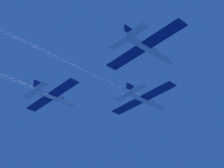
{
  "coord_description": "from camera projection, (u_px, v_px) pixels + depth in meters",
  "views": [
    {
      "loc": [
        42.04,
        -45.72,
        -35.31
      ],
      "look_at": [
        0.33,
        -8.12,
        0.1
      ],
      "focal_mm": 57.85,
      "sensor_mm": 36.0,
      "label": 1
    }
  ],
  "objects": [
    {
      "name": "jet_lead",
      "position": [
        91.0,
        75.0,
        63.33
      ],
      "size": [
        15.51,
        47.94,
        2.57
      ],
      "color": "silver"
    }
  ]
}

